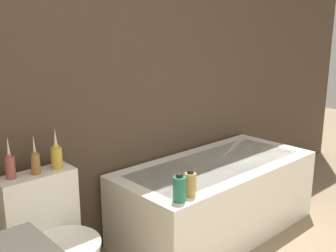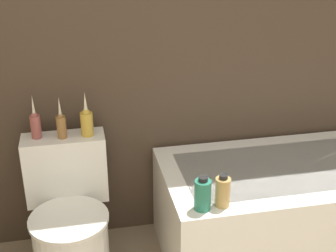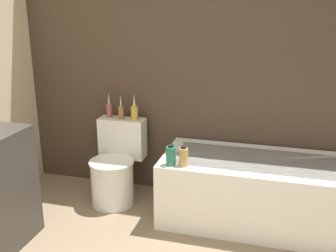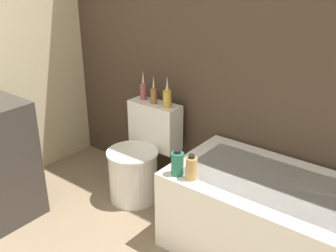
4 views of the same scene
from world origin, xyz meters
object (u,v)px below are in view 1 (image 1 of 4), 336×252
(shampoo_bottle_short, at_px, (190,184))
(vase_gold, at_px, (10,165))
(vase_silver, at_px, (35,161))
(vase_bronze, at_px, (56,155))
(bathtub, at_px, (216,197))
(shampoo_bottle_tall, at_px, (179,189))

(shampoo_bottle_short, bearing_deg, vase_gold, 147.65)
(vase_silver, bearing_deg, vase_bronze, 2.09)
(bathtub, xyz_separation_m, vase_silver, (-1.30, 0.23, 0.53))
(vase_gold, bearing_deg, vase_bronze, -5.01)
(vase_gold, relative_size, shampoo_bottle_tall, 1.40)
(vase_silver, relative_size, vase_bronze, 0.94)
(vase_silver, bearing_deg, shampoo_bottle_tall, -39.92)
(vase_bronze, bearing_deg, vase_gold, 174.99)
(shampoo_bottle_tall, bearing_deg, vase_bronze, 133.05)
(bathtub, height_order, shampoo_bottle_tall, shampoo_bottle_tall)
(vase_bronze, distance_m, shampoo_bottle_tall, 0.74)
(bathtub, xyz_separation_m, shampoo_bottle_short, (-0.58, -0.28, 0.35))
(bathtub, distance_m, vase_silver, 1.42)
(vase_silver, bearing_deg, shampoo_bottle_short, -35.39)
(shampoo_bottle_tall, bearing_deg, shampoo_bottle_short, 4.81)
(bathtub, relative_size, vase_bronze, 6.55)
(vase_gold, bearing_deg, bathtub, -10.34)
(vase_bronze, bearing_deg, vase_silver, -177.91)
(vase_gold, distance_m, shampoo_bottle_short, 1.02)
(vase_gold, bearing_deg, shampoo_bottle_tall, -36.05)
(bathtub, xyz_separation_m, vase_gold, (-1.43, 0.26, 0.53))
(vase_bronze, height_order, shampoo_bottle_short, vase_bronze)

